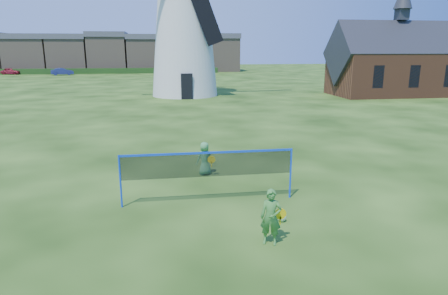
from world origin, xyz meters
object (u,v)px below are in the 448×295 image
badminton_net (208,165)px  player_girl (271,217)px  player_boy (205,158)px  car_right (62,72)px  car_left (11,71)px  play_ball (282,218)px  windmill (184,25)px  chapel (397,64)px

badminton_net → player_girl: bearing=-67.6°
player_boy → car_right: car_right is taller
car_left → play_ball: bearing=-146.8°
player_girl → play_ball: 1.40m
badminton_net → player_boy: bearing=86.3°
player_boy → car_left: bearing=-82.1°
player_girl → windmill: bearing=111.8°
play_ball → player_boy: bearing=110.3°
chapel → player_boy: (-21.27, -22.52, -2.43)m
badminton_net → player_boy: 2.71m
chapel → player_girl: 34.60m
chapel → windmill: bearing=172.3°
chapel → car_left: chapel is taller
player_girl → car_left: (-29.61, 68.82, -0.07)m
player_boy → player_girl: bearing=83.6°
chapel → car_right: (-40.24, 37.67, -2.41)m
player_girl → car_right: player_girl is taller
chapel → play_ball: (-19.68, -26.80, -2.92)m
windmill → car_left: bearing=127.6°
play_ball → car_left: 74.14m
car_right → car_left: bearing=58.2°
badminton_net → player_boy: size_ratio=4.20×
windmill → player_boy: (-0.72, -25.29, -6.06)m
windmill → play_ball: size_ratio=89.86×
player_girl → car_right: bearing=128.2°
play_ball → car_right: bearing=107.7°
windmill → car_right: bearing=119.4°
player_girl → chapel: bearing=75.3°
badminton_net → player_boy: badminton_net is taller
chapel → player_girl: size_ratio=9.56×
windmill → badminton_net: (-0.89, -27.94, -5.52)m
car_right → windmill: bearing=-163.9°
badminton_net → car_left: 71.94m
windmill → player_girl: 31.27m
badminton_net → play_ball: size_ratio=22.95×
windmill → play_ball: windmill is taller
badminton_net → play_ball: bearing=-42.8°
windmill → player_girl: size_ratio=14.86×
chapel → badminton_net: 33.12m
car_right → player_girl: bearing=-176.4°
badminton_net → car_left: bearing=113.3°
car_right → player_boy: bearing=-175.8°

